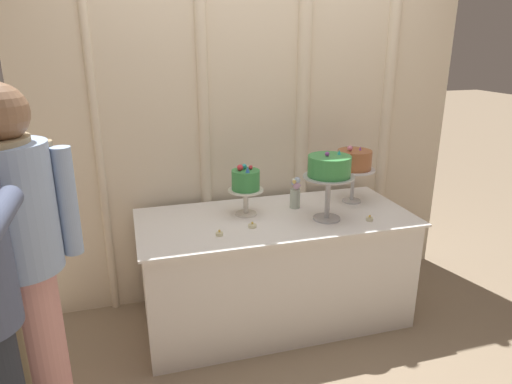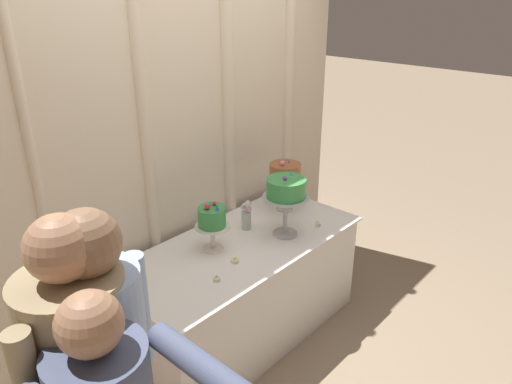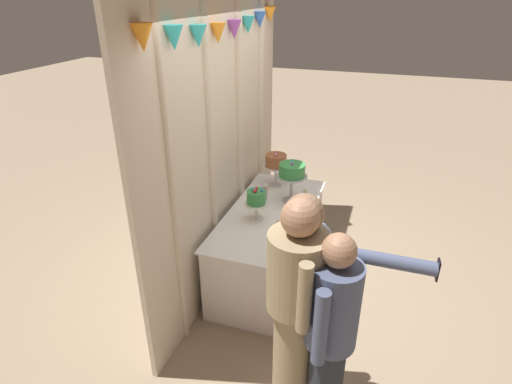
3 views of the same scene
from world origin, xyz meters
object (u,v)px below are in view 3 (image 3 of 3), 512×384
object	(u,v)px
cake_display_rightmost	(276,162)
guest_man_dark_suit	(295,308)
cake_table	(270,244)
cake_display_leftmost	(256,199)
tealight_far_left	(278,235)
cake_display_center	(292,172)
flower_vase	(264,194)
tealight_near_right	(305,191)
tealight_near_left	(277,223)
guest_girl_blue_dress	(332,331)
guest_man_pink_jacket	(299,298)

from	to	relation	value
cake_display_rightmost	guest_man_dark_suit	size ratio (longest dim) A/B	0.24
cake_table	guest_man_dark_suit	world-z (taller)	guest_man_dark_suit
cake_display_leftmost	guest_man_dark_suit	xyz separation A→B (m)	(-1.24, -0.67, -0.05)
tealight_far_left	guest_man_dark_suit	xyz separation A→B (m)	(-1.01, -0.40, 0.15)
cake_display_leftmost	cake_display_center	world-z (taller)	cake_display_center
flower_vase	tealight_near_right	size ratio (longest dim) A/B	5.06
flower_vase	tealight_near_left	bearing A→B (deg)	-146.39
tealight_far_left	tealight_near_left	world-z (taller)	same
tealight_near_right	guest_girl_blue_dress	xyz separation A→B (m)	(-2.00, -0.60, 0.09)
tealight_near_right	guest_man_dark_suit	xyz separation A→B (m)	(-1.94, -0.36, 0.15)
cake_display_center	tealight_far_left	world-z (taller)	cake_display_center
cake_display_leftmost	tealight_near_left	size ratio (longest dim) A/B	6.59
cake_table	guest_man_dark_suit	distance (m)	1.62
guest_man_pink_jacket	guest_man_dark_suit	size ratio (longest dim) A/B	0.99
cake_table	guest_man_dark_suit	xyz separation A→B (m)	(-1.41, -0.58, 0.53)
tealight_far_left	guest_man_pink_jacket	xyz separation A→B (m)	(-0.93, -0.40, 0.17)
cake_table	flower_vase	size ratio (longest dim) A/B	8.06
guest_man_pink_jacket	guest_man_dark_suit	world-z (taller)	guest_man_dark_suit
cake_display_leftmost	guest_man_dark_suit	bearing A→B (deg)	-151.65
tealight_near_left	guest_man_pink_jacket	bearing A→B (deg)	-157.92
cake_table	flower_vase	xyz separation A→B (m)	(0.17, 0.11, 0.46)
cake_display_leftmost	tealight_near_right	distance (m)	0.80
flower_vase	cake_display_rightmost	bearing A→B (deg)	0.69
flower_vase	guest_girl_blue_dress	size ratio (longest dim) A/B	0.14
cake_table	cake_display_rightmost	world-z (taller)	cake_display_rightmost
tealight_near_right	guest_man_pink_jacket	distance (m)	1.90
cake_table	cake_display_leftmost	xyz separation A→B (m)	(-0.17, 0.08, 0.58)
cake_display_leftmost	guest_man_pink_jacket	size ratio (longest dim) A/B	0.20
tealight_near_left	guest_girl_blue_dress	bearing A→B (deg)	-151.31
tealight_far_left	tealight_near_right	bearing A→B (deg)	-2.40
cake_table	tealight_near_left	distance (m)	0.44
tealight_far_left	tealight_near_right	size ratio (longest dim) A/B	0.99
tealight_far_left	cake_display_center	bearing A→B (deg)	4.75
cake_table	tealight_near_right	size ratio (longest dim) A/B	40.76
cake_table	tealight_near_left	size ratio (longest dim) A/B	34.23
cake_display_rightmost	flower_vase	xyz separation A→B (m)	(-0.42, -0.00, -0.18)
cake_display_center	guest_girl_blue_dress	world-z (taller)	guest_girl_blue_dress
tealight_far_left	tealight_near_left	distance (m)	0.22
tealight_near_right	guest_girl_blue_dress	world-z (taller)	guest_girl_blue_dress
guest_man_pink_jacket	cake_table	bearing A→B (deg)	23.90
cake_display_rightmost	tealight_far_left	size ratio (longest dim) A/B	9.50
cake_display_leftmost	tealight_far_left	distance (m)	0.41
tealight_far_left	tealight_near_left	bearing A→B (deg)	16.33
cake_display_leftmost	cake_display_center	bearing A→B (deg)	-25.08
guest_man_dark_suit	cake_display_rightmost	bearing A→B (deg)	19.36
flower_vase	tealight_far_left	bearing A→B (deg)	-152.19
guest_man_dark_suit	cake_table	bearing A→B (deg)	22.49
cake_table	guest_man_pink_jacket	world-z (taller)	guest_man_pink_jacket
tealight_near_left	guest_girl_blue_dress	xyz separation A→B (m)	(-1.28, -0.70, 0.09)
cake_display_leftmost	flower_vase	xyz separation A→B (m)	(0.35, 0.03, -0.12)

